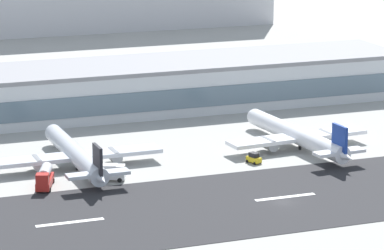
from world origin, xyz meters
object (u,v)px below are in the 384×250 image
service_baggage_tug_1 (254,158)px  service_fuel_truck_2 (45,177)px  airliner_black_tail_gate_0 (77,156)px  terminal_building (118,88)px  airliner_navy_tail_gate_1 (300,137)px  service_box_truck_0 (110,172)px

service_baggage_tug_1 → service_fuel_truck_2: size_ratio=0.40×
airliner_black_tail_gate_0 → service_fuel_truck_2: (-8.88, -10.07, -0.75)m
terminal_building → airliner_black_tail_gate_0: size_ratio=3.56×
airliner_black_tail_gate_0 → service_baggage_tug_1: (35.17, -8.42, -1.73)m
service_fuel_truck_2 → terminal_building: bearing=170.5°
airliner_navy_tail_gate_1 → service_box_truck_0: size_ratio=6.54×
airliner_black_tail_gate_0 → airliner_navy_tail_gate_1: 48.72m
terminal_building → service_box_truck_0: 59.39m
terminal_building → airliner_black_tail_gate_0: bearing=-115.9°
airliner_black_tail_gate_0 → service_baggage_tug_1: 36.21m
airliner_navy_tail_gate_1 → service_box_truck_0: (-44.76, -8.02, -1.03)m
service_baggage_tug_1 → airliner_black_tail_gate_0: bearing=57.9°
airliner_navy_tail_gate_1 → service_fuel_truck_2: bearing=93.0°
terminal_building → service_box_truck_0: (-18.53, -56.28, -4.11)m
airliner_black_tail_gate_0 → terminal_building: bearing=-26.5°
airliner_black_tail_gate_0 → service_baggage_tug_1: size_ratio=11.80×
airliner_black_tail_gate_0 → airliner_navy_tail_gate_1: bearing=-92.9°
airliner_black_tail_gate_0 → service_box_truck_0: airliner_black_tail_gate_0 is taller
service_baggage_tug_1 → service_box_truck_0: bearing=74.3°
airliner_black_tail_gate_0 → airliner_navy_tail_gate_1: (48.69, -1.96, 0.04)m
airliner_black_tail_gate_0 → service_fuel_truck_2: bearing=138.0°
terminal_building → service_baggage_tug_1: bearing=-76.9°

